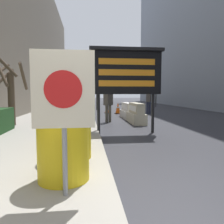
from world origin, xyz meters
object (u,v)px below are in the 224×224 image
object	(u,v)px
traffic_light_far_side	(157,79)
traffic_cone_mid	(107,109)
jersey_barrier_white	(128,111)
message_board	(126,72)
pedestrian_passerby	(108,101)
warning_sign	(64,97)
traffic_light_near_curb	(97,76)
barrel_drum_foreground	(63,148)
jersey_barrier_cream	(136,114)
pedestrian_worker	(149,99)
barrel_drum_middle	(72,134)
barrel_drum_back	(73,126)
traffic_cone_near	(118,108)

from	to	relation	value
traffic_light_far_side	traffic_cone_mid	bearing A→B (deg)	-131.80
jersey_barrier_white	traffic_light_far_side	distance (m)	10.49
message_board	pedestrian_passerby	bearing A→B (deg)	96.26
warning_sign	jersey_barrier_white	distance (m)	9.44
traffic_light_near_curb	barrel_drum_foreground	bearing A→B (deg)	-94.54
jersey_barrier_white	traffic_cone_mid	distance (m)	3.19
jersey_barrier_cream	traffic_cone_mid	xyz separation A→B (m)	(-0.86, 5.14, -0.11)
pedestrian_worker	traffic_cone_mid	bearing A→B (deg)	97.83
barrel_drum_middle	traffic_cone_mid	size ratio (longest dim) A/B	1.52
barrel_drum_foreground	traffic_light_far_side	bearing A→B (deg)	68.10
barrel_drum_back	warning_sign	size ratio (longest dim) A/B	0.53
traffic_cone_near	barrel_drum_middle	bearing A→B (deg)	-103.05
barrel_drum_foreground	pedestrian_worker	size ratio (longest dim) A/B	0.55
barrel_drum_back	pedestrian_worker	bearing A→B (deg)	63.28
barrel_drum_foreground	traffic_cone_near	size ratio (longest dim) A/B	1.22
message_board	barrel_drum_middle	bearing A→B (deg)	-117.65
barrel_drum_foreground	jersey_barrier_cream	size ratio (longest dim) A/B	0.54
barrel_drum_middle	pedestrian_passerby	world-z (taller)	pedestrian_passerby
jersey_barrier_cream	traffic_cone_near	size ratio (longest dim) A/B	2.28
traffic_cone_near	pedestrian_passerby	world-z (taller)	pedestrian_passerby
traffic_light_near_curb	traffic_light_far_side	bearing A→B (deg)	27.82
pedestrian_passerby	warning_sign	bearing A→B (deg)	-150.20
traffic_light_near_curb	pedestrian_worker	xyz separation A→B (m)	(3.19, -3.81, -1.77)
pedestrian_passerby	jersey_barrier_cream	bearing A→B (deg)	-73.52
barrel_drum_foreground	barrel_drum_middle	world-z (taller)	same
warning_sign	message_board	xyz separation A→B (m)	(1.58, 4.61, 0.75)
traffic_light_near_curb	message_board	bearing A→B (deg)	-87.30
warning_sign	traffic_cone_near	size ratio (longest dim) A/B	2.30
traffic_cone_near	pedestrian_worker	size ratio (longest dim) A/B	0.45
traffic_cone_mid	warning_sign	bearing A→B (deg)	-97.61
traffic_light_near_curb	traffic_cone_mid	bearing A→B (deg)	-79.64
traffic_light_near_curb	traffic_light_far_side	xyz separation A→B (m)	(5.96, 3.15, -0.03)
traffic_light_far_side	pedestrian_worker	size ratio (longest dim) A/B	2.26
pedestrian_worker	traffic_light_near_curb	bearing A→B (deg)	66.29
jersey_barrier_cream	message_board	bearing A→B (deg)	-110.67
message_board	pedestrian_worker	world-z (taller)	message_board
message_board	jersey_barrier_cream	bearing A→B (deg)	69.33
jersey_barrier_cream	pedestrian_passerby	world-z (taller)	pedestrian_passerby
warning_sign	traffic_cone_near	bearing A→B (deg)	78.75
jersey_barrier_cream	traffic_light_near_curb	bearing A→B (deg)	99.78
message_board	pedestrian_passerby	world-z (taller)	message_board
warning_sign	pedestrian_worker	size ratio (longest dim) A/B	1.04
message_board	pedestrian_passerby	xyz separation A→B (m)	(-0.32, 2.89, -1.08)
traffic_light_far_side	jersey_barrier_white	bearing A→B (deg)	-116.55
barrel_drum_back	traffic_cone_mid	world-z (taller)	barrel_drum_back
barrel_drum_foreground	message_board	size ratio (longest dim) A/B	0.32
jersey_barrier_cream	pedestrian_passerby	distance (m)	1.44
traffic_cone_mid	pedestrian_passerby	world-z (taller)	pedestrian_passerby
barrel_drum_middle	barrel_drum_back	xyz separation A→B (m)	(-0.05, 1.05, 0.00)
barrel_drum_foreground	pedestrian_passerby	size ratio (longest dim) A/B	0.56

